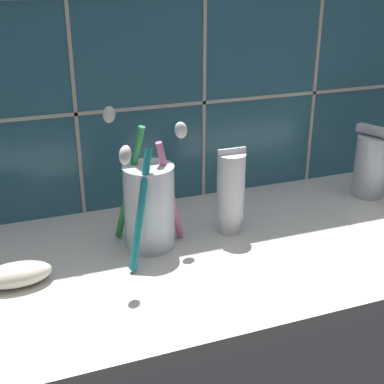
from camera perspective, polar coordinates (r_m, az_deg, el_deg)
The scene contains 6 objects.
sink_counter at distance 73.18cm, azimuth 4.75°, elevation -6.21°, with size 77.81×35.36×2.00cm, color silver.
tile_wall_backsplash at distance 81.55cm, azimuth -0.19°, elevation 13.29°, with size 87.81×1.72×45.63cm.
toothbrush_cup at distance 69.68cm, azimuth -4.62°, elevation -1.29°, with size 11.37×12.48×18.67cm.
toothpaste_tube at distance 73.44cm, azimuth 4.14°, elevation 0.04°, with size 4.03×3.84×12.29cm.
sink_faucet at distance 89.78cm, azimuth 19.01°, elevation 2.84°, with size 6.78×11.79×11.46cm.
soap_bar at distance 66.23cm, azimuth -18.18°, elevation -8.39°, with size 8.05×4.20×2.85cm, color silver.
Camera 1 is at (-27.96, -57.40, 36.76)cm, focal length 50.00 mm.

